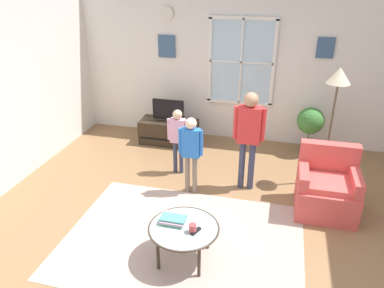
# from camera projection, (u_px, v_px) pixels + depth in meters

# --- Properties ---
(ground_plane) EXTENTS (6.53, 6.68, 0.02)m
(ground_plane) POSITION_uv_depth(u_px,v_px,m) (200.00, 237.00, 4.47)
(ground_plane) COLOR olive
(back_wall) EXTENTS (5.93, 0.17, 2.84)m
(back_wall) POSITION_uv_depth(u_px,v_px,m) (240.00, 64.00, 6.58)
(back_wall) COLOR silver
(back_wall) RESTS_ON ground_plane
(area_rug) EXTENTS (2.81, 2.05, 0.01)m
(area_rug) POSITION_uv_depth(u_px,v_px,m) (183.00, 239.00, 4.41)
(area_rug) COLOR tan
(area_rug) RESTS_ON ground_plane
(tv_stand) EXTENTS (1.05, 0.48, 0.44)m
(tv_stand) POSITION_uv_depth(u_px,v_px,m) (169.00, 132.00, 6.83)
(tv_stand) COLOR #2D2319
(tv_stand) RESTS_ON ground_plane
(television) EXTENTS (0.58, 0.08, 0.40)m
(television) POSITION_uv_depth(u_px,v_px,m) (168.00, 110.00, 6.65)
(television) COLOR #4C4C4C
(television) RESTS_ON tv_stand
(armchair) EXTENTS (0.76, 0.74, 0.87)m
(armchair) POSITION_uv_depth(u_px,v_px,m) (327.00, 189.00, 4.84)
(armchair) COLOR #D14C47
(armchair) RESTS_ON ground_plane
(coffee_table) EXTENTS (0.78, 0.78, 0.43)m
(coffee_table) POSITION_uv_depth(u_px,v_px,m) (184.00, 229.00, 3.96)
(coffee_table) COLOR #99B2B7
(coffee_table) RESTS_ON ground_plane
(book_stack) EXTENTS (0.27, 0.19, 0.07)m
(book_stack) POSITION_uv_depth(u_px,v_px,m) (173.00, 220.00, 4.00)
(book_stack) COLOR #67C384
(book_stack) RESTS_ON coffee_table
(cup) EXTENTS (0.08, 0.08, 0.10)m
(cup) POSITION_uv_depth(u_px,v_px,m) (193.00, 228.00, 3.85)
(cup) COLOR #BF3F3F
(cup) RESTS_ON coffee_table
(remote_near_books) EXTENTS (0.09, 0.14, 0.02)m
(remote_near_books) POSITION_uv_depth(u_px,v_px,m) (196.00, 231.00, 3.87)
(remote_near_books) COLOR black
(remote_near_books) RESTS_ON coffee_table
(person_pink_shirt) EXTENTS (0.32, 0.14, 1.06)m
(person_pink_shirt) POSITION_uv_depth(u_px,v_px,m) (178.00, 134.00, 5.62)
(person_pink_shirt) COLOR #333851
(person_pink_shirt) RESTS_ON ground_plane
(person_blue_shirt) EXTENTS (0.35, 0.16, 1.15)m
(person_blue_shirt) POSITION_uv_depth(u_px,v_px,m) (191.00, 147.00, 5.07)
(person_blue_shirt) COLOR #726656
(person_blue_shirt) RESTS_ON ground_plane
(person_red_shirt) EXTENTS (0.44, 0.20, 1.47)m
(person_red_shirt) POSITION_uv_depth(u_px,v_px,m) (249.00, 131.00, 5.09)
(person_red_shirt) COLOR #333851
(person_red_shirt) RESTS_ON ground_plane
(potted_plant_by_window) EXTENTS (0.46, 0.46, 0.84)m
(potted_plant_by_window) POSITION_uv_depth(u_px,v_px,m) (310.00, 123.00, 6.30)
(potted_plant_by_window) COLOR #4C565B
(potted_plant_by_window) RESTS_ON ground_plane
(floor_lamp) EXTENTS (0.32, 0.32, 1.76)m
(floor_lamp) POSITION_uv_depth(u_px,v_px,m) (337.00, 88.00, 5.01)
(floor_lamp) COLOR black
(floor_lamp) RESTS_ON ground_plane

